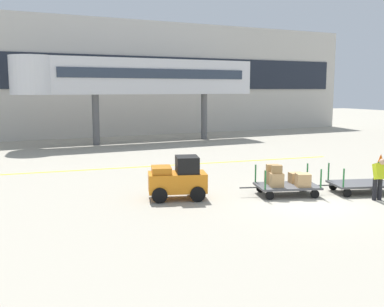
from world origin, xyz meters
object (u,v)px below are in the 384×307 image
(baggage_tug, at_px, (178,179))
(baggage_cart_lead, at_px, (286,181))
(safety_cone_near, at_px, (381,159))
(baggage_cart_middle, at_px, (361,184))
(baggage_handler, at_px, (379,177))

(baggage_tug, bearing_deg, baggage_cart_lead, -17.91)
(baggage_tug, relative_size, safety_cone_near, 4.25)
(baggage_tug, height_order, safety_cone_near, baggage_tug)
(baggage_cart_middle, bearing_deg, baggage_tug, 162.14)
(baggage_cart_lead, relative_size, baggage_handler, 1.97)
(baggage_cart_lead, relative_size, safety_cone_near, 5.60)
(baggage_tug, distance_m, baggage_cart_lead, 4.13)
(baggage_cart_middle, xyz_separation_m, safety_cone_near, (6.23, 4.57, -0.07))
(baggage_cart_lead, bearing_deg, baggage_tug, 162.09)
(baggage_cart_lead, distance_m, baggage_cart_middle, 3.04)
(baggage_cart_lead, height_order, baggage_handler, baggage_handler)
(baggage_tug, height_order, baggage_cart_lead, baggage_tug)
(baggage_cart_lead, distance_m, baggage_handler, 3.29)
(baggage_tug, xyz_separation_m, baggage_cart_lead, (3.93, -1.27, -0.20))
(baggage_cart_lead, xyz_separation_m, safety_cone_near, (9.11, 3.64, -0.28))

